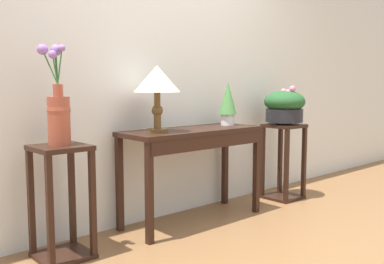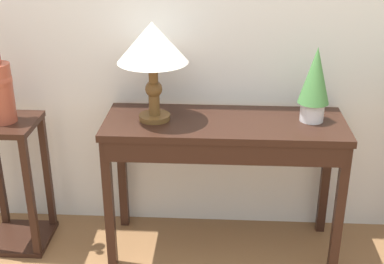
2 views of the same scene
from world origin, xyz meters
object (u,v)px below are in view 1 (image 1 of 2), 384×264
potted_plant_on_console (228,102)px  planter_bowl_wide_right (284,106)px  console_table (195,142)px  flower_vase_tall_left (58,110)px  table_lamp (157,82)px  pedestal_stand_left (62,202)px  pedestal_stand_right (283,162)px

potted_plant_on_console → planter_bowl_wide_right: (0.69, -0.08, -0.06)m
console_table → planter_bowl_wide_right: size_ratio=3.11×
flower_vase_tall_left → planter_bowl_wide_right: (2.22, -0.05, -0.05)m
console_table → table_lamp: table_lamp is taller
pedestal_stand_left → planter_bowl_wide_right: bearing=-1.3°
table_lamp → pedestal_stand_left: size_ratio=0.67×
pedestal_stand_right → flower_vase_tall_left: bearing=178.7°
table_lamp → flower_vase_tall_left: size_ratio=0.79×
table_lamp → potted_plant_on_console: bearing=1.9°
table_lamp → pedestal_stand_right: bearing=-2.3°
planter_bowl_wide_right → pedestal_stand_left: bearing=178.7°
potted_plant_on_console → pedestal_stand_left: 1.65m
table_lamp → pedestal_stand_left: table_lamp is taller
potted_plant_on_console → pedestal_stand_left: (-1.54, -0.04, -0.59)m
console_table → pedestal_stand_left: size_ratio=1.65×
flower_vase_tall_left → pedestal_stand_right: flower_vase_tall_left is taller
potted_plant_on_console → table_lamp: bearing=-178.1°
console_table → pedestal_stand_right: console_table is taller
console_table → pedestal_stand_left: 1.15m
table_lamp → pedestal_stand_right: table_lamp is taller
console_table → potted_plant_on_console: (0.43, 0.05, 0.31)m
console_table → table_lamp: 0.59m
pedestal_stand_left → console_table: bearing=-0.8°
flower_vase_tall_left → planter_bowl_wide_right: flower_vase_tall_left is taller
table_lamp → planter_bowl_wide_right: bearing=-2.3°
pedestal_stand_right → planter_bowl_wide_right: bearing=-99.7°
planter_bowl_wide_right → potted_plant_on_console: bearing=173.0°
flower_vase_tall_left → pedestal_stand_right: (2.22, -0.05, -0.58)m
table_lamp → pedestal_stand_right: 1.64m
console_table → planter_bowl_wide_right: (1.11, -0.03, 0.25)m
console_table → planter_bowl_wide_right: bearing=-1.8°
pedestal_stand_right → planter_bowl_wide_right: (-0.00, -0.00, 0.53)m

